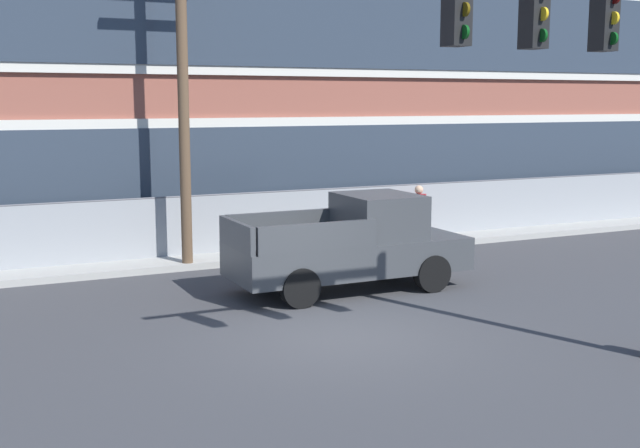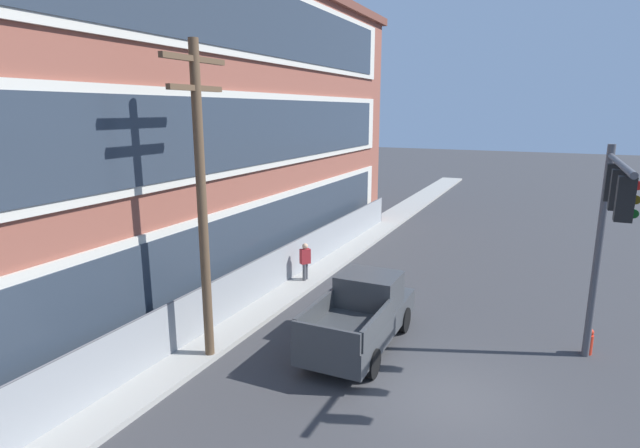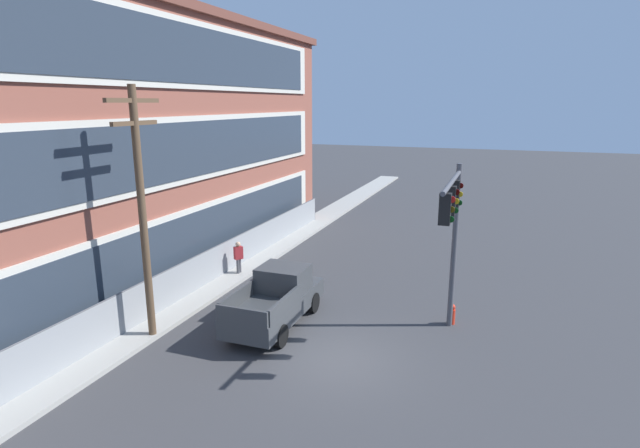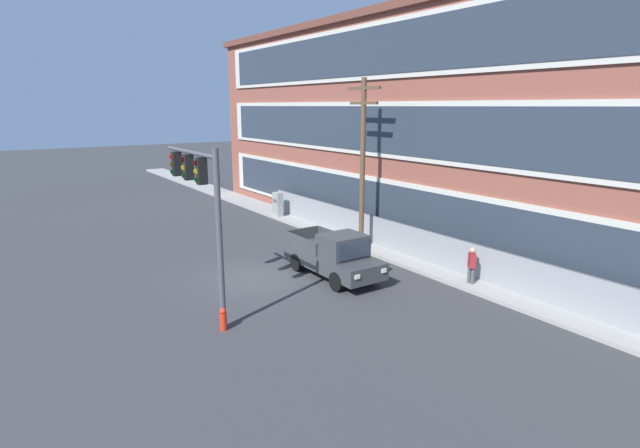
% 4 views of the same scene
% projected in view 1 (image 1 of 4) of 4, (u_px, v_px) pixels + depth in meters
% --- Properties ---
extents(ground_plane, '(160.00, 160.00, 0.00)m').
position_uv_depth(ground_plane, '(341.00, 336.00, 13.84)').
color(ground_plane, '#38383A').
extents(sidewalk_building_side, '(80.00, 1.93, 0.16)m').
position_uv_depth(sidewalk_building_side, '(211.00, 258.00, 20.34)').
color(sidewalk_building_side, '#9E9B93').
rests_on(sidewalk_building_side, ground).
extents(brick_mill_building, '(39.87, 11.54, 12.19)m').
position_uv_depth(brick_mill_building, '(123.00, 33.00, 24.89)').
color(brick_mill_building, brown).
rests_on(brick_mill_building, ground).
extents(chain_link_fence, '(28.95, 0.06, 1.67)m').
position_uv_depth(chain_link_fence, '(321.00, 218.00, 21.81)').
color(chain_link_fence, gray).
rests_on(chain_link_fence, ground).
extents(traffic_signal_mast, '(4.64, 0.43, 6.02)m').
position_uv_depth(traffic_signal_mast, '(592.00, 77.00, 11.42)').
color(traffic_signal_mast, '#4C4C51').
rests_on(traffic_signal_mast, ground).
extents(pickup_truck_dark_grey, '(5.18, 2.04, 2.04)m').
position_uv_depth(pickup_truck_dark_grey, '(354.00, 246.00, 17.10)').
color(pickup_truck_dark_grey, '#383A3D').
rests_on(pickup_truck_dark_grey, ground).
extents(utility_pole_near_corner, '(2.38, 0.26, 8.62)m').
position_uv_depth(utility_pole_near_corner, '(183.00, 69.00, 18.61)').
color(utility_pole_near_corner, brown).
rests_on(utility_pole_near_corner, ground).
extents(pedestrian_near_cabinet, '(0.46, 0.43, 1.69)m').
position_uv_depth(pedestrian_near_cabinet, '(419.00, 211.00, 22.38)').
color(pedestrian_near_cabinet, '#4C4C51').
rests_on(pedestrian_near_cabinet, ground).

